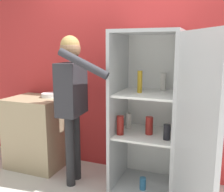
% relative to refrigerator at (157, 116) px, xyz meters
% --- Properties ---
extents(wall_back, '(7.00, 0.06, 2.55)m').
position_rel_refrigerator_xyz_m(wall_back, '(-0.43, 0.47, 0.41)').
color(wall_back, '#B72D2D').
rests_on(wall_back, ground_plane).
extents(refrigerator, '(1.08, 1.26, 1.74)m').
position_rel_refrigerator_xyz_m(refrigerator, '(0.00, 0.00, 0.00)').
color(refrigerator, '#B7BABC').
rests_on(refrigerator, ground_plane).
extents(person, '(0.66, 0.53, 1.70)m').
position_rel_refrigerator_xyz_m(person, '(-0.93, -0.10, 0.23)').
color(person, '#262628').
rests_on(person, ground_plane).
extents(counter, '(0.71, 0.59, 0.92)m').
position_rel_refrigerator_xyz_m(counter, '(-1.61, 0.12, -0.41)').
color(counter, tan).
rests_on(counter, ground_plane).
extents(bowl, '(0.21, 0.21, 0.05)m').
position_rel_refrigerator_xyz_m(bowl, '(-1.47, 0.23, 0.08)').
color(bowl, white).
rests_on(bowl, counter).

